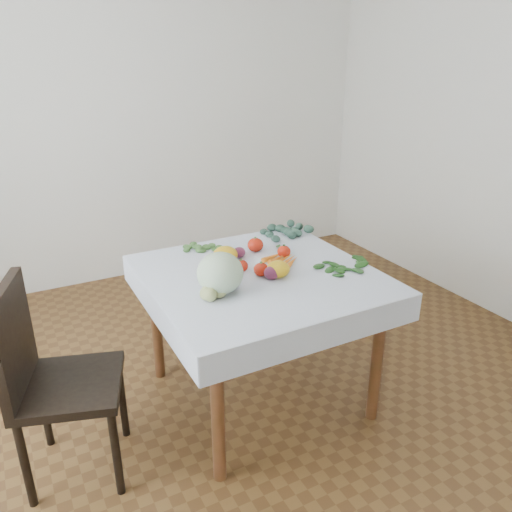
{
  "coord_description": "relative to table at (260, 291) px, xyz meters",
  "views": [
    {
      "loc": [
        -1.1,
        -2.05,
        1.8
      ],
      "look_at": [
        0.02,
        0.07,
        0.82
      ],
      "focal_mm": 35.0,
      "sensor_mm": 36.0,
      "label": 1
    }
  ],
  "objects": [
    {
      "name": "chair",
      "position": [
        -1.06,
        -0.06,
        -0.11
      ],
      "size": [
        0.54,
        0.54,
        0.95
      ],
      "color": "black",
      "rests_on": "ground"
    },
    {
      "name": "kale_bunch",
      "position": [
        0.43,
        0.46,
        0.12
      ],
      "size": [
        0.29,
        0.24,
        0.04
      ],
      "color": "#3C634F",
      "rests_on": "tablecloth"
    },
    {
      "name": "heirloom_front",
      "position": [
        0.06,
        -0.08,
        0.14
      ],
      "size": [
        0.15,
        0.15,
        0.08
      ],
      "primitive_type": "ellipsoid",
      "rotation": [
        0.0,
        0.0,
        0.39
      ],
      "color": "yellow",
      "rests_on": "tablecloth"
    },
    {
      "name": "tablecloth",
      "position": [
        0.0,
        0.0,
        0.1
      ],
      "size": [
        1.12,
        1.12,
        0.01
      ],
      "primitive_type": "cube",
      "color": "white",
      "rests_on": "table"
    },
    {
      "name": "heirloom_back",
      "position": [
        -0.1,
        0.2,
        0.15
      ],
      "size": [
        0.16,
        0.16,
        0.09
      ],
      "primitive_type": "ellipsoid",
      "rotation": [
        0.0,
        0.0,
        -0.23
      ],
      "color": "yellow",
      "rests_on": "tablecloth"
    },
    {
      "name": "ground",
      "position": [
        0.0,
        0.0,
        -0.65
      ],
      "size": [
        4.0,
        4.0,
        0.0
      ],
      "primitive_type": "plane",
      "color": "brown"
    },
    {
      "name": "cabbage",
      "position": [
        -0.27,
        -0.11,
        0.2
      ],
      "size": [
        0.25,
        0.25,
        0.2
      ],
      "primitive_type": "ellipsoid",
      "rotation": [
        0.0,
        0.0,
        -0.16
      ],
      "color": "#B4C7A7",
      "rests_on": "tablecloth"
    },
    {
      "name": "back_wall",
      "position": [
        0.0,
        2.0,
        0.7
      ],
      "size": [
        4.0,
        0.04,
        2.7
      ],
      "primitive_type": "cube",
      "color": "white",
      "rests_on": "ground"
    },
    {
      "name": "tomato_c",
      "position": [
        -0.07,
        0.06,
        0.13
      ],
      "size": [
        0.09,
        0.09,
        0.06
      ],
      "primitive_type": "ellipsoid",
      "rotation": [
        0.0,
        0.0,
        -0.39
      ],
      "color": "#B81E0C",
      "rests_on": "tablecloth"
    },
    {
      "name": "tomatillo_cluster",
      "position": [
        -0.26,
        -0.2,
        0.13
      ],
      "size": [
        0.14,
        0.13,
        0.05
      ],
      "color": "#C9D47A",
      "rests_on": "tablecloth"
    },
    {
      "name": "carrot_bunch",
      "position": [
        0.18,
        0.06,
        0.12
      ],
      "size": [
        0.19,
        0.26,
        0.03
      ],
      "color": "orange",
      "rests_on": "tablecloth"
    },
    {
      "name": "dill_bunch",
      "position": [
        -0.13,
        0.45,
        0.11
      ],
      "size": [
        0.22,
        0.17,
        0.02
      ],
      "color": "#487334",
      "rests_on": "tablecloth"
    },
    {
      "name": "table",
      "position": [
        0.0,
        0.0,
        0.0
      ],
      "size": [
        1.0,
        1.0,
        0.75
      ],
      "color": "brown",
      "rests_on": "ground"
    },
    {
      "name": "basil_bunch",
      "position": [
        0.43,
        -0.14,
        0.11
      ],
      "size": [
        0.28,
        0.25,
        0.01
      ],
      "color": "#1E5019",
      "rests_on": "tablecloth"
    },
    {
      "name": "tomato_a",
      "position": [
        0.12,
        0.27,
        0.14
      ],
      "size": [
        0.12,
        0.12,
        0.08
      ],
      "primitive_type": "ellipsoid",
      "rotation": [
        0.0,
        0.0,
        -0.39
      ],
      "color": "#B81E0C",
      "rests_on": "tablecloth"
    },
    {
      "name": "onion_a",
      "position": [
        -0.0,
        0.24,
        0.13
      ],
      "size": [
        0.09,
        0.09,
        0.06
      ],
      "primitive_type": "ellipsoid",
      "rotation": [
        0.0,
        0.0,
        -0.42
      ],
      "color": "#57193F",
      "rests_on": "tablecloth"
    },
    {
      "name": "tomato_b",
      "position": [
        0.22,
        0.13,
        0.13
      ],
      "size": [
        0.09,
        0.09,
        0.06
      ],
      "primitive_type": "ellipsoid",
      "rotation": [
        0.0,
        0.0,
        0.28
      ],
      "color": "#B81E0C",
      "rests_on": "tablecloth"
    },
    {
      "name": "tomato_d",
      "position": [
        -0.01,
        -0.03,
        0.14
      ],
      "size": [
        0.08,
        0.08,
        0.07
      ],
      "primitive_type": "ellipsoid",
      "rotation": [
        0.0,
        0.0,
        -0.1
      ],
      "color": "#B81E0C",
      "rests_on": "tablecloth"
    },
    {
      "name": "onion_b",
      "position": [
        0.02,
        -0.09,
        0.14
      ],
      "size": [
        0.1,
        0.1,
        0.07
      ],
      "primitive_type": "ellipsoid",
      "rotation": [
        0.0,
        0.0,
        0.27
      ],
      "color": "#57193F",
      "rests_on": "tablecloth"
    }
  ]
}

